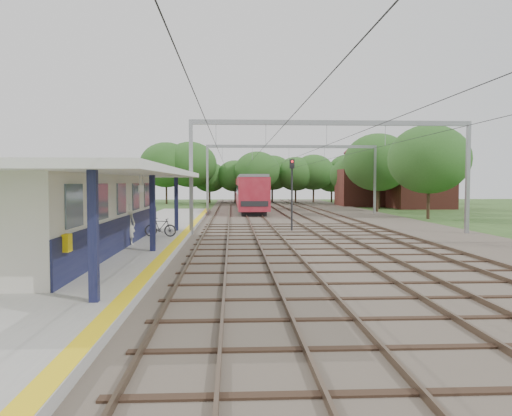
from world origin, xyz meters
name	(u,v)px	position (x,y,z in m)	size (l,w,h in m)	color
ground	(315,287)	(0.00, 0.00, 0.00)	(160.00, 160.00, 0.00)	#2D4C1E
ballast_bed	(304,217)	(4.00, 30.00, 0.05)	(18.00, 90.00, 0.10)	#473D33
platform	(147,235)	(-7.50, 14.00, 0.17)	(5.00, 52.00, 0.35)	gray
yellow_stripe	(186,232)	(-5.25, 14.00, 0.35)	(0.45, 52.00, 0.01)	yellow
station_building	(88,210)	(-8.88, 7.00, 2.04)	(3.41, 18.00, 3.40)	beige
canopy	(107,173)	(-7.77, 6.00, 3.64)	(6.40, 20.00, 3.44)	#111435
rail_tracks	(276,216)	(1.50, 30.00, 0.18)	(11.80, 88.00, 0.15)	brown
catenary_system	(305,154)	(3.39, 25.28, 5.51)	(17.22, 88.00, 7.00)	gray
tree_band	(276,171)	(3.84, 57.12, 4.92)	(31.72, 30.88, 8.82)	#382619
house_near	(421,184)	(21.00, 46.00, 2.99)	(7.00, 6.12, 7.89)	brown
house_far	(368,182)	(16.00, 52.00, 3.23)	(8.00, 6.12, 8.66)	brown
person	(128,224)	(-7.38, 8.10, 1.32)	(0.71, 0.47, 1.94)	beige
bicycle	(160,227)	(-6.36, 11.52, 0.86)	(0.48, 1.70, 1.02)	black
train	(248,191)	(-0.50, 48.44, 2.17)	(2.97, 37.02, 3.90)	black
signal_post	(292,185)	(1.35, 17.13, 3.08)	(0.35, 0.29, 4.74)	black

